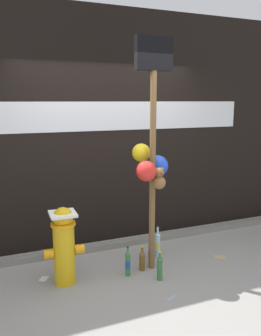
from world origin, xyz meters
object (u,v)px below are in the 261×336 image
bottle_2 (128,264)px  bottle_3 (157,244)px  bottle_0 (152,252)px  bottle_1 (142,260)px  bottle_5 (151,251)px  fire_hydrant (64,244)px  bottle_4 (160,268)px  memorial_post (152,146)px

bottle_2 → bottle_3: bearing=31.6°
bottle_0 → bottle_1: bearing=-153.3°
bottle_2 → bottle_5: size_ratio=1.18×
bottle_0 → fire_hydrant: bearing=-178.8°
bottle_0 → bottle_3: bottle_3 is taller
fire_hydrant → bottle_3: 1.31m
bottle_4 → bottle_5: 0.55m
bottle_1 → bottle_4: (0.09, -0.28, 0.02)m
bottle_0 → bottle_5: (0.06, 0.15, -0.05)m
fire_hydrant → bottle_2: fire_hydrant is taller
bottle_4 → bottle_3: bearing=65.5°
fire_hydrant → bottle_1: (0.91, -0.07, -0.33)m
bottle_2 → bottle_5: bearing=34.3°
memorial_post → bottle_5: (0.10, 0.20, -1.38)m
bottle_1 → bottle_4: size_ratio=0.89×
bottle_0 → bottle_4: 0.38m
bottle_0 → bottle_5: 0.17m
bottle_2 → bottle_1: bearing=15.6°
bottle_3 → bottle_5: bearing=-160.1°
memorial_post → bottle_0: (0.04, 0.04, -1.33)m
fire_hydrant → bottle_3: fire_hydrant is taller
bottle_2 → bottle_5: 0.53m
bottle_3 → memorial_post: bearing=-132.1°
memorial_post → fire_hydrant: 1.47m
memorial_post → bottle_4: size_ratio=7.86×
fire_hydrant → bottle_3: bearing=9.8°
memorial_post → bottle_4: memorial_post is taller
bottle_4 → bottle_5: size_ratio=1.13×
bottle_0 → bottle_3: bearing=48.8°
memorial_post → bottle_5: 1.40m
bottle_1 → bottle_3: bearing=39.3°
fire_hydrant → bottle_4: fire_hydrant is taller
memorial_post → bottle_5: size_ratio=8.86×
bottle_1 → bottle_2: bottle_2 is taller
fire_hydrant → bottle_4: bearing=-19.3°
memorial_post → bottle_1: (-0.13, -0.05, -1.36)m
bottle_0 → memorial_post: bearing=-135.9°
memorial_post → bottle_0: 1.33m
bottle_0 → bottle_5: size_ratio=1.31×
memorial_post → bottle_1: memorial_post is taller
bottle_4 → bottle_0: bearing=76.8°
fire_hydrant → bottle_4: (1.00, -0.35, -0.31)m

